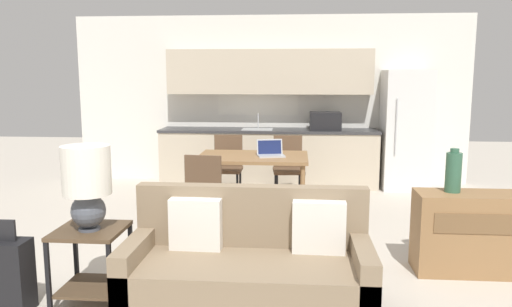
% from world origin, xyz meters
% --- Properties ---
extents(ground_plane, '(20.00, 20.00, 0.00)m').
position_xyz_m(ground_plane, '(0.00, 0.00, 0.00)').
color(ground_plane, beige).
extents(wall_back, '(6.40, 0.07, 2.70)m').
position_xyz_m(wall_back, '(-0.00, 4.63, 1.35)').
color(wall_back, silver).
rests_on(wall_back, ground_plane).
extents(kitchen_counter, '(3.44, 0.65, 2.15)m').
position_xyz_m(kitchen_counter, '(0.02, 4.33, 0.84)').
color(kitchen_counter, beige).
rests_on(kitchen_counter, ground_plane).
extents(refrigerator, '(0.70, 0.71, 1.82)m').
position_xyz_m(refrigerator, '(2.11, 4.24, 0.91)').
color(refrigerator, white).
rests_on(refrigerator, ground_plane).
extents(dining_table, '(1.35, 0.90, 0.77)m').
position_xyz_m(dining_table, '(-0.09, 2.48, 0.70)').
color(dining_table, olive).
rests_on(dining_table, ground_plane).
extents(couch, '(1.81, 0.80, 0.90)m').
position_xyz_m(couch, '(0.10, -0.01, 0.34)').
color(couch, '#3D2D1E').
rests_on(couch, ground_plane).
extents(side_table, '(0.50, 0.50, 0.60)m').
position_xyz_m(side_table, '(-1.12, -0.02, 0.40)').
color(side_table, brown).
rests_on(side_table, ground_plane).
extents(table_lamp, '(0.36, 0.36, 0.64)m').
position_xyz_m(table_lamp, '(-1.11, -0.05, 0.97)').
color(table_lamp, '#4C515B').
rests_on(table_lamp, side_table).
extents(credenza, '(1.07, 0.41, 0.73)m').
position_xyz_m(credenza, '(2.05, 0.84, 0.36)').
color(credenza, olive).
rests_on(credenza, ground_plane).
extents(vase, '(0.14, 0.14, 0.39)m').
position_xyz_m(vase, '(1.83, 0.88, 0.91)').
color(vase, '#336047').
rests_on(vase, credenza).
extents(dining_chair_far_left, '(0.42, 0.42, 0.91)m').
position_xyz_m(dining_chair_far_left, '(-0.52, 3.25, 0.51)').
color(dining_chair_far_left, brown).
rests_on(dining_chair_far_left, ground_plane).
extents(dining_chair_far_right, '(0.46, 0.46, 0.91)m').
position_xyz_m(dining_chair_far_right, '(0.34, 3.25, 0.51)').
color(dining_chair_far_right, brown).
rests_on(dining_chair_far_right, ground_plane).
extents(dining_chair_near_left, '(0.46, 0.46, 0.91)m').
position_xyz_m(dining_chair_near_left, '(-0.53, 1.67, 0.51)').
color(dining_chair_near_left, brown).
rests_on(dining_chair_near_left, ground_plane).
extents(laptop, '(0.37, 0.32, 0.20)m').
position_xyz_m(laptop, '(0.13, 2.47, 0.82)').
color(laptop, '#B7BABC').
rests_on(laptop, dining_table).
extents(suitcase, '(0.39, 0.22, 0.71)m').
position_xyz_m(suitcase, '(-1.71, -0.22, 0.28)').
color(suitcase, black).
rests_on(suitcase, ground_plane).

